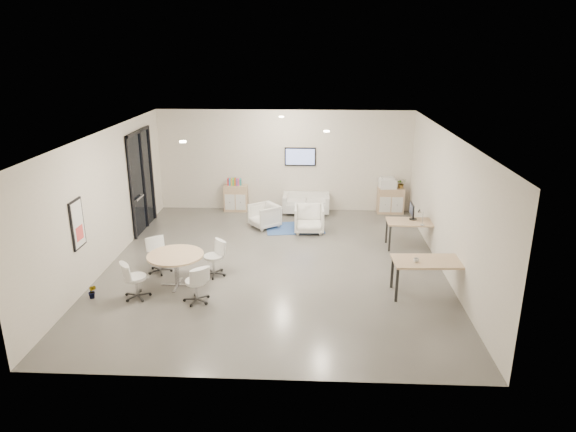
% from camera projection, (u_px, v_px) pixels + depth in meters
% --- Properties ---
extents(room_shell, '(9.60, 10.60, 4.80)m').
position_uv_depth(room_shell, '(274.00, 202.00, 11.95)').
color(room_shell, '#504E49').
rests_on(room_shell, ground).
extents(glass_door, '(0.09, 1.90, 2.85)m').
position_uv_depth(glass_door, '(142.00, 178.00, 14.54)').
color(glass_door, black).
rests_on(glass_door, room_shell).
extents(artwork, '(0.05, 0.54, 1.04)m').
position_uv_depth(artwork, '(77.00, 224.00, 10.63)').
color(artwork, black).
rests_on(artwork, room_shell).
extents(wall_tv, '(0.98, 0.06, 0.58)m').
position_uv_depth(wall_tv, '(300.00, 157.00, 16.11)').
color(wall_tv, black).
rests_on(wall_tv, room_shell).
extents(ceiling_spots, '(3.14, 4.14, 0.03)m').
position_uv_depth(ceiling_spots, '(268.00, 129.00, 12.25)').
color(ceiling_spots, '#FFEAC6').
rests_on(ceiling_spots, room_shell).
extents(sideboard_left, '(0.75, 0.39, 0.84)m').
position_uv_depth(sideboard_left, '(236.00, 198.00, 16.45)').
color(sideboard_left, tan).
rests_on(sideboard_left, room_shell).
extents(sideboard_right, '(0.82, 0.40, 0.82)m').
position_uv_depth(sideboard_right, '(390.00, 201.00, 16.23)').
color(sideboard_right, tan).
rests_on(sideboard_right, room_shell).
extents(books, '(0.44, 0.14, 0.22)m').
position_uv_depth(books, '(234.00, 182.00, 16.29)').
color(books, red).
rests_on(books, sideboard_left).
extents(printer, '(0.54, 0.47, 0.35)m').
position_uv_depth(printer, '(388.00, 183.00, 16.05)').
color(printer, white).
rests_on(printer, sideboard_right).
extents(loveseat, '(1.46, 0.75, 0.54)m').
position_uv_depth(loveseat, '(306.00, 204.00, 16.25)').
color(loveseat, silver).
rests_on(loveseat, room_shell).
extents(blue_rug, '(1.79, 1.32, 0.01)m').
position_uv_depth(blue_rug, '(295.00, 228.00, 14.98)').
color(blue_rug, '#304B92').
rests_on(blue_rug, room_shell).
extents(armchair_left, '(0.99, 0.99, 0.75)m').
position_uv_depth(armchair_left, '(264.00, 215.00, 14.97)').
color(armchair_left, silver).
rests_on(armchair_left, room_shell).
extents(armchair_right, '(0.85, 0.80, 0.85)m').
position_uv_depth(armchair_right, '(309.00, 218.00, 14.56)').
color(armchair_right, silver).
rests_on(armchair_right, room_shell).
extents(desk_rear, '(1.40, 0.72, 0.73)m').
position_uv_depth(desk_rear, '(414.00, 224.00, 13.36)').
color(desk_rear, tan).
rests_on(desk_rear, room_shell).
extents(desk_front, '(1.56, 0.83, 0.80)m').
position_uv_depth(desk_front, '(430.00, 264.00, 10.74)').
color(desk_front, tan).
rests_on(desk_front, room_shell).
extents(monitor, '(0.20, 0.50, 0.44)m').
position_uv_depth(monitor, '(412.00, 211.00, 13.40)').
color(monitor, black).
rests_on(monitor, desk_rear).
extents(round_table, '(1.23, 1.23, 0.75)m').
position_uv_depth(round_table, '(176.00, 258.00, 11.18)').
color(round_table, tan).
rests_on(round_table, room_shell).
extents(meeting_chairs, '(2.23, 2.23, 0.82)m').
position_uv_depth(meeting_chairs, '(176.00, 269.00, 11.26)').
color(meeting_chairs, white).
rests_on(meeting_chairs, room_shell).
extents(plant_cabinet, '(0.36, 0.37, 0.24)m').
position_uv_depth(plant_cabinet, '(401.00, 184.00, 16.06)').
color(plant_cabinet, '#3F7F3F').
rests_on(plant_cabinet, sideboard_right).
extents(plant_floor, '(0.18, 0.32, 0.14)m').
position_uv_depth(plant_floor, '(93.00, 295.00, 10.79)').
color(plant_floor, '#3F7F3F').
rests_on(plant_floor, room_shell).
extents(cup, '(0.13, 0.11, 0.11)m').
position_uv_depth(cup, '(416.00, 260.00, 10.61)').
color(cup, white).
rests_on(cup, desk_front).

